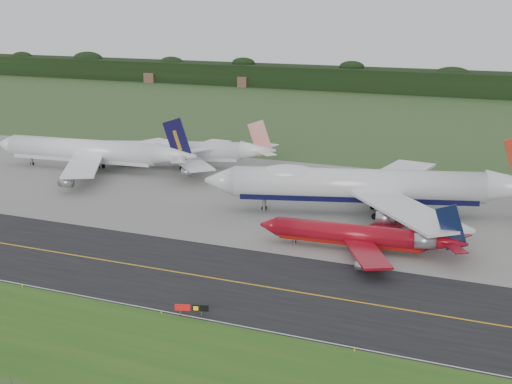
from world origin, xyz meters
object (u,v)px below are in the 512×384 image
object	(u,v)px
jet_red_737	(361,236)
jet_navy_gold	(94,152)
jet_ba_747	(370,186)
taxiway_sign	(191,308)
jet_star_tail	(184,151)

from	to	relation	value
jet_red_737	jet_navy_gold	distance (m)	95.60
jet_ba_747	jet_red_737	bearing A→B (deg)	-79.34
jet_ba_747	taxiway_sign	bearing A→B (deg)	-100.06
jet_ba_747	jet_navy_gold	bearing A→B (deg)	172.07
jet_red_737	jet_star_tail	world-z (taller)	jet_star_tail
jet_red_737	taxiway_sign	world-z (taller)	jet_red_737
jet_navy_gold	jet_star_tail	bearing A→B (deg)	31.51
jet_red_737	taxiway_sign	xyz separation A→B (m)	(-16.08, -39.20, -1.80)
jet_red_737	taxiway_sign	distance (m)	42.41
jet_ba_747	jet_star_tail	size ratio (longest dim) A/B	1.45
jet_ba_747	jet_red_737	distance (m)	25.64
jet_star_tail	taxiway_sign	xyz separation A→B (m)	(50.39, -89.16, -3.55)
jet_ba_747	jet_navy_gold	size ratio (longest dim) A/B	1.19
jet_navy_gold	taxiway_sign	distance (m)	104.76
taxiway_sign	jet_star_tail	bearing A→B (deg)	119.47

